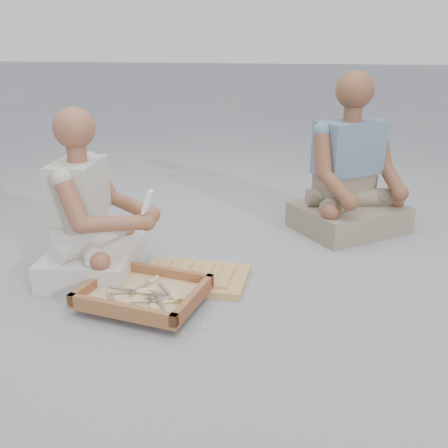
% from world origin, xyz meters
% --- Properties ---
extents(ground, '(60.00, 60.00, 0.00)m').
position_xyz_m(ground, '(0.00, 0.00, 0.00)').
color(ground, gray).
rests_on(ground, ground).
extents(carved_panel, '(0.55, 0.37, 0.04)m').
position_xyz_m(carved_panel, '(-0.18, 0.14, 0.02)').
color(carved_panel, olive).
rests_on(carved_panel, ground).
extents(tool_tray, '(0.59, 0.50, 0.07)m').
position_xyz_m(tool_tray, '(-0.34, -0.16, 0.06)').
color(tool_tray, brown).
rests_on(tool_tray, carved_panel).
extents(chisel_0, '(0.16, 0.18, 0.02)m').
position_xyz_m(chisel_0, '(-0.19, -0.18, 0.07)').
color(chisel_0, silver).
rests_on(chisel_0, tool_tray).
extents(chisel_1, '(0.15, 0.18, 0.02)m').
position_xyz_m(chisel_1, '(-0.17, -0.32, 0.07)').
color(chisel_1, silver).
rests_on(chisel_1, tool_tray).
extents(chisel_2, '(0.21, 0.10, 0.02)m').
position_xyz_m(chisel_2, '(-0.35, -0.15, 0.07)').
color(chisel_2, silver).
rests_on(chisel_2, tool_tray).
extents(chisel_3, '(0.22, 0.03, 0.02)m').
position_xyz_m(chisel_3, '(-0.16, -0.20, 0.08)').
color(chisel_3, silver).
rests_on(chisel_3, tool_tray).
extents(chisel_4, '(0.22, 0.03, 0.02)m').
position_xyz_m(chisel_4, '(-0.19, -0.16, 0.07)').
color(chisel_4, silver).
rests_on(chisel_4, tool_tray).
extents(chisel_5, '(0.17, 0.17, 0.02)m').
position_xyz_m(chisel_5, '(-0.39, -0.33, 0.07)').
color(chisel_5, silver).
rests_on(chisel_5, tool_tray).
extents(chisel_6, '(0.22, 0.05, 0.02)m').
position_xyz_m(chisel_6, '(-0.36, -0.16, 0.07)').
color(chisel_6, silver).
rests_on(chisel_6, tool_tray).
extents(chisel_7, '(0.08, 0.22, 0.02)m').
position_xyz_m(chisel_7, '(-0.35, -0.05, 0.07)').
color(chisel_7, silver).
rests_on(chisel_7, tool_tray).
extents(chisel_8, '(0.11, 0.20, 0.02)m').
position_xyz_m(chisel_8, '(-0.25, -0.29, 0.07)').
color(chisel_8, silver).
rests_on(chisel_8, tool_tray).
extents(chisel_9, '(0.22, 0.07, 0.02)m').
position_xyz_m(chisel_9, '(-0.21, -0.22, 0.06)').
color(chisel_9, silver).
rests_on(chisel_9, tool_tray).
extents(wood_chip_0, '(0.02, 0.02, 0.00)m').
position_xyz_m(wood_chip_0, '(-0.58, -0.10, 0.00)').
color(wood_chip_0, tan).
rests_on(wood_chip_0, ground).
extents(wood_chip_1, '(0.02, 0.02, 0.00)m').
position_xyz_m(wood_chip_1, '(-0.01, -0.30, 0.00)').
color(wood_chip_1, tan).
rests_on(wood_chip_1, ground).
extents(wood_chip_2, '(0.02, 0.02, 0.00)m').
position_xyz_m(wood_chip_2, '(-0.09, -0.36, 0.00)').
color(wood_chip_2, tan).
rests_on(wood_chip_2, ground).
extents(wood_chip_3, '(0.02, 0.02, 0.00)m').
position_xyz_m(wood_chip_3, '(-0.66, -0.33, 0.00)').
color(wood_chip_3, tan).
rests_on(wood_chip_3, ground).
extents(wood_chip_4, '(0.02, 0.02, 0.00)m').
position_xyz_m(wood_chip_4, '(-0.08, -0.02, 0.00)').
color(wood_chip_4, tan).
rests_on(wood_chip_4, ground).
extents(wood_chip_5, '(0.02, 0.02, 0.00)m').
position_xyz_m(wood_chip_5, '(-0.26, 0.15, 0.00)').
color(wood_chip_5, tan).
rests_on(wood_chip_5, ground).
extents(wood_chip_6, '(0.02, 0.02, 0.00)m').
position_xyz_m(wood_chip_6, '(-0.20, 0.16, 0.00)').
color(wood_chip_6, tan).
rests_on(wood_chip_6, ground).
extents(wood_chip_7, '(0.02, 0.02, 0.00)m').
position_xyz_m(wood_chip_7, '(-0.53, 0.05, 0.00)').
color(wood_chip_7, tan).
rests_on(wood_chip_7, ground).
extents(wood_chip_8, '(0.02, 0.02, 0.00)m').
position_xyz_m(wood_chip_8, '(-0.42, 0.24, 0.00)').
color(wood_chip_8, tan).
rests_on(wood_chip_8, ground).
extents(wood_chip_9, '(0.02, 0.02, 0.00)m').
position_xyz_m(wood_chip_9, '(-0.32, 0.01, 0.00)').
color(wood_chip_9, tan).
rests_on(wood_chip_9, ground).
extents(wood_chip_10, '(0.02, 0.02, 0.00)m').
position_xyz_m(wood_chip_10, '(-0.44, 0.12, 0.00)').
color(wood_chip_10, tan).
rests_on(wood_chip_10, ground).
extents(wood_chip_11, '(0.02, 0.02, 0.00)m').
position_xyz_m(wood_chip_11, '(-0.67, 0.07, 0.00)').
color(wood_chip_11, tan).
rests_on(wood_chip_11, ground).
extents(wood_chip_12, '(0.02, 0.02, 0.00)m').
position_xyz_m(wood_chip_12, '(-0.00, 0.22, 0.00)').
color(wood_chip_12, tan).
rests_on(wood_chip_12, ground).
extents(wood_chip_13, '(0.02, 0.02, 0.00)m').
position_xyz_m(wood_chip_13, '(-0.01, -0.13, 0.00)').
color(wood_chip_13, tan).
rests_on(wood_chip_13, ground).
extents(craftsman, '(0.62, 0.61, 0.88)m').
position_xyz_m(craftsman, '(-0.73, 0.11, 0.30)').
color(craftsman, silver).
rests_on(craftsman, ground).
extents(companion, '(0.83, 0.81, 1.01)m').
position_xyz_m(companion, '(0.60, 1.10, 0.34)').
color(companion, gray).
rests_on(companion, ground).
extents(mobile_phone, '(0.06, 0.05, 0.12)m').
position_xyz_m(mobile_phone, '(-0.40, 0.10, 0.43)').
color(mobile_phone, white).
rests_on(mobile_phone, craftsman).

